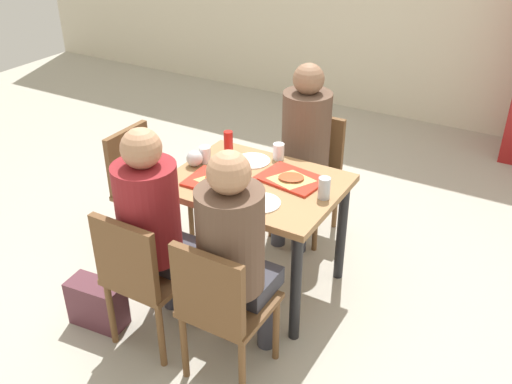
% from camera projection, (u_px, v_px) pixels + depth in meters
% --- Properties ---
extents(ground_plane, '(10.00, 10.00, 0.02)m').
position_uv_depth(ground_plane, '(256.00, 283.00, 3.62)').
color(ground_plane, '#B2AD9E').
extents(main_table, '(0.97, 0.75, 0.73)m').
position_uv_depth(main_table, '(256.00, 198.00, 3.31)').
color(main_table, '#9E7247').
rests_on(main_table, ground_plane).
extents(chair_near_left, '(0.40, 0.40, 0.84)m').
position_uv_depth(chair_near_left, '(141.00, 272.00, 2.91)').
color(chair_near_left, brown).
rests_on(chair_near_left, ground_plane).
extents(chair_near_right, '(0.40, 0.40, 0.84)m').
position_uv_depth(chair_near_right, '(220.00, 304.00, 2.70)').
color(chair_near_right, brown).
rests_on(chair_near_right, ground_plane).
extents(chair_far_side, '(0.40, 0.40, 0.84)m').
position_uv_depth(chair_far_side, '(311.00, 167.00, 3.94)').
color(chair_far_side, brown).
rests_on(chair_far_side, ground_plane).
extents(chair_left_end, '(0.40, 0.40, 0.84)m').
position_uv_depth(chair_left_end, '(142.00, 182.00, 3.75)').
color(chair_left_end, brown).
rests_on(chair_left_end, ground_plane).
extents(person_in_red, '(0.32, 0.42, 1.25)m').
position_uv_depth(person_in_red, '(154.00, 219.00, 2.89)').
color(person_in_red, '#383842').
rests_on(person_in_red, ground_plane).
extents(person_in_brown_jacket, '(0.32, 0.42, 1.25)m').
position_uv_depth(person_in_brown_jacket, '(235.00, 247.00, 2.68)').
color(person_in_brown_jacket, '#383842').
rests_on(person_in_brown_jacket, ground_plane).
extents(person_far_side, '(0.32, 0.42, 1.25)m').
position_uv_depth(person_far_side, '(303.00, 142.00, 3.72)').
color(person_far_side, '#383842').
rests_on(person_far_side, ground_plane).
extents(tray_red_near, '(0.37, 0.27, 0.02)m').
position_uv_depth(tray_red_near, '(219.00, 182.00, 3.22)').
color(tray_red_near, red).
rests_on(tray_red_near, main_table).
extents(tray_red_far, '(0.39, 0.31, 0.02)m').
position_uv_depth(tray_red_far, '(291.00, 179.00, 3.26)').
color(tray_red_far, red).
rests_on(tray_red_far, main_table).
extents(paper_plate_center, '(0.22, 0.22, 0.01)m').
position_uv_depth(paper_plate_center, '(252.00, 161.00, 3.47)').
color(paper_plate_center, white).
rests_on(paper_plate_center, main_table).
extents(paper_plate_near_edge, '(0.22, 0.22, 0.01)m').
position_uv_depth(paper_plate_near_edge, '(260.00, 203.00, 3.03)').
color(paper_plate_near_edge, white).
rests_on(paper_plate_near_edge, main_table).
extents(pizza_slice_a, '(0.24, 0.21, 0.02)m').
position_uv_depth(pizza_slice_a, '(217.00, 178.00, 3.23)').
color(pizza_slice_a, '#DBAD60').
rests_on(pizza_slice_a, tray_red_near).
extents(pizza_slice_b, '(0.26, 0.24, 0.02)m').
position_uv_depth(pizza_slice_b, '(291.00, 178.00, 3.23)').
color(pizza_slice_b, '#DBAD60').
rests_on(pizza_slice_b, tray_red_far).
extents(plastic_cup_a, '(0.07, 0.07, 0.10)m').
position_uv_depth(plastic_cup_a, '(279.00, 151.00, 3.48)').
color(plastic_cup_a, white).
rests_on(plastic_cup_a, main_table).
extents(plastic_cup_b, '(0.07, 0.07, 0.10)m').
position_uv_depth(plastic_cup_b, '(230.00, 199.00, 2.98)').
color(plastic_cup_b, white).
rests_on(plastic_cup_b, main_table).
extents(plastic_cup_c, '(0.07, 0.07, 0.10)m').
position_uv_depth(plastic_cup_c, '(205.00, 154.00, 3.44)').
color(plastic_cup_c, white).
rests_on(plastic_cup_c, main_table).
extents(soda_can, '(0.07, 0.07, 0.12)m').
position_uv_depth(soda_can, '(324.00, 188.00, 3.06)').
color(soda_can, '#B7BCC6').
rests_on(soda_can, main_table).
extents(condiment_bottle, '(0.06, 0.06, 0.16)m').
position_uv_depth(condiment_bottle, '(228.00, 144.00, 3.51)').
color(condiment_bottle, red).
rests_on(condiment_bottle, main_table).
extents(foil_bundle, '(0.10, 0.10, 0.10)m').
position_uv_depth(foil_bundle, '(195.00, 158.00, 3.39)').
color(foil_bundle, silver).
rests_on(foil_bundle, main_table).
extents(handbag, '(0.33, 0.19, 0.28)m').
position_uv_depth(handbag, '(97.00, 303.00, 3.22)').
color(handbag, '#592D38').
rests_on(handbag, ground_plane).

